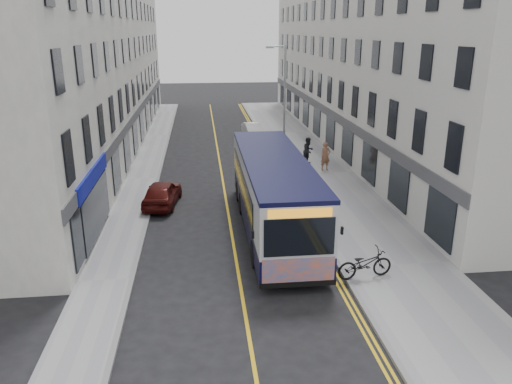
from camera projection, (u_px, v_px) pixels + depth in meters
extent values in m
plane|color=black|center=(236.00, 261.00, 20.19)|extent=(140.00, 140.00, 0.00)
cube|color=gray|center=(319.00, 174.00, 32.17)|extent=(4.50, 64.00, 0.12)
cube|color=gray|center=(142.00, 179.00, 30.97)|extent=(2.00, 64.00, 0.12)
cube|color=slate|center=(285.00, 175.00, 31.93)|extent=(0.18, 64.00, 0.13)
cube|color=slate|center=(158.00, 179.00, 31.08)|extent=(0.18, 64.00, 0.13)
cube|color=gold|center=(222.00, 178.00, 31.52)|extent=(0.12, 64.00, 0.01)
cube|color=gold|center=(278.00, 176.00, 31.90)|extent=(0.10, 64.00, 0.01)
cube|color=gold|center=(281.00, 176.00, 31.92)|extent=(0.10, 64.00, 0.01)
cube|color=silver|center=(361.00, 61.00, 39.21)|extent=(6.00, 46.00, 13.00)
cube|color=silver|center=(94.00, 63.00, 37.03)|extent=(6.00, 46.00, 13.00)
cylinder|color=#97999F|center=(284.00, 108.00, 32.61)|extent=(0.14, 0.14, 8.00)
cylinder|color=#97999F|center=(278.00, 46.00, 31.34)|extent=(1.00, 0.08, 0.08)
cube|color=#97999F|center=(270.00, 47.00, 31.30)|extent=(0.50, 0.18, 0.12)
cube|color=black|center=(273.00, 213.00, 23.02)|extent=(2.73, 12.00, 0.98)
cube|color=#BABCC2|center=(274.00, 182.00, 22.56)|extent=(2.73, 12.00, 1.96)
cube|color=black|center=(274.00, 160.00, 22.23)|extent=(2.75, 12.00, 0.17)
cube|color=black|center=(242.00, 184.00, 23.10)|extent=(0.04, 9.38, 1.25)
cube|color=black|center=(301.00, 182.00, 23.40)|extent=(0.04, 9.38, 1.25)
cube|color=black|center=(299.00, 237.00, 16.92)|extent=(2.45, 0.04, 1.36)
cube|color=#FF5D15|center=(298.00, 272.00, 17.32)|extent=(2.56, 0.04, 1.04)
cube|color=orange|center=(300.00, 213.00, 16.63)|extent=(2.18, 0.04, 0.31)
cylinder|color=black|center=(256.00, 254.00, 19.60)|extent=(0.31, 1.09, 1.09)
cylinder|color=black|center=(317.00, 251.00, 19.86)|extent=(0.31, 1.09, 1.09)
cylinder|color=black|center=(242.00, 203.00, 25.26)|extent=(0.31, 1.09, 1.09)
cylinder|color=black|center=(290.00, 202.00, 25.52)|extent=(0.31, 1.09, 1.09)
cylinder|color=black|center=(239.00, 191.00, 27.11)|extent=(0.31, 1.09, 1.09)
cylinder|color=black|center=(284.00, 190.00, 27.37)|extent=(0.31, 1.09, 1.09)
imported|color=black|center=(365.00, 264.00, 18.47)|extent=(2.24, 1.07, 1.13)
imported|color=brown|center=(326.00, 156.00, 32.47)|extent=(0.77, 0.60, 1.86)
imported|color=black|center=(308.00, 151.00, 34.02)|extent=(1.13, 1.08, 1.83)
imported|color=white|center=(253.00, 131.00, 42.82)|extent=(1.71, 3.90, 1.25)
imported|color=#490F0C|center=(162.00, 193.00, 26.43)|extent=(2.14, 4.16, 1.36)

